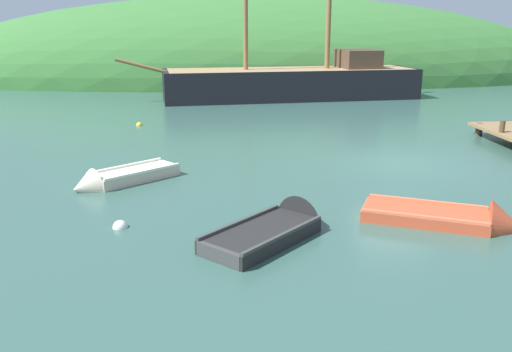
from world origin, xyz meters
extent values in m
plane|color=#33564C|center=(0.00, 0.00, 0.00)|extent=(120.00, 120.00, 0.00)
cylinder|color=#4F3D27|center=(4.89, 4.20, -0.05)|extent=(0.28, 0.28, 1.10)
cylinder|color=#4F3D27|center=(4.79, 2.27, 0.73)|extent=(0.20, 0.20, 0.45)
ellipsoid|color=#387033|center=(-2.60, 29.43, 0.00)|extent=(55.56, 19.93, 13.46)
cube|color=black|center=(-1.34, 16.13, 0.50)|extent=(15.78, 5.82, 2.61)
cube|color=#997A51|center=(-1.34, 16.13, 1.76)|extent=(15.13, 5.43, 0.10)
cylinder|color=olive|center=(-10.18, 15.06, 2.11)|extent=(2.95, 0.55, 0.97)
cylinder|color=olive|center=(0.95, 16.41, 5.79)|extent=(0.30, 0.30, 7.98)
cube|color=#4C3828|center=(2.94, 16.65, 2.36)|extent=(2.52, 3.04, 1.10)
cube|color=#C64C2D|center=(-1.13, -5.42, 0.07)|extent=(3.07, 2.30, 0.38)
cone|color=#C64C2D|center=(0.46, -6.15, 0.07)|extent=(1.13, 1.37, 1.18)
cube|color=#FF6E48|center=(-2.36, -4.85, 0.13)|extent=(0.58, 1.07, 0.27)
cube|color=#FF6E48|center=(-0.68, -5.62, 0.20)|extent=(0.64, 1.12, 0.05)
cube|color=#FF6E48|center=(-1.58, -5.21, 0.20)|extent=(0.64, 1.12, 0.05)
cube|color=#FF6E48|center=(-1.37, -5.95, 0.29)|extent=(2.53, 1.22, 0.07)
cube|color=#FF6E48|center=(-0.89, -4.89, 0.29)|extent=(2.53, 1.22, 0.07)
cube|color=black|center=(-5.05, -6.41, 0.09)|extent=(2.76, 2.80, 0.42)
cone|color=black|center=(-3.89, -5.20, 0.09)|extent=(1.32, 1.31, 1.19)
cube|color=#3B3B3B|center=(-5.94, -7.34, 0.15)|extent=(0.90, 0.87, 0.29)
cube|color=#3B3B3B|center=(-4.73, -6.07, 0.24)|extent=(0.96, 0.93, 0.05)
cube|color=#3B3B3B|center=(-5.37, -6.75, 0.24)|extent=(0.96, 0.93, 0.05)
cube|color=#3B3B3B|center=(-4.63, -6.82, 0.33)|extent=(1.87, 1.95, 0.07)
cube|color=#3B3B3B|center=(-5.47, -6.00, 0.33)|extent=(1.87, 1.95, 0.07)
cube|color=beige|center=(-8.39, -1.41, 0.09)|extent=(2.62, 2.43, 0.43)
cone|color=beige|center=(-9.62, -2.44, 0.09)|extent=(1.12, 1.16, 0.97)
cube|color=white|center=(-7.44, -0.62, 0.16)|extent=(0.68, 0.78, 0.30)
cube|color=white|center=(-8.73, -1.70, 0.25)|extent=(0.74, 0.84, 0.05)
cube|color=white|center=(-8.04, -1.12, 0.25)|extent=(0.74, 0.84, 0.05)
cube|color=white|center=(-8.69, -1.05, 0.34)|extent=(1.98, 1.68, 0.07)
cube|color=white|center=(-8.08, -1.77, 0.34)|extent=(1.98, 1.68, 0.07)
sphere|color=yellow|center=(-9.43, 7.56, 0.00)|extent=(0.29, 0.29, 0.29)
sphere|color=white|center=(-8.17, -5.32, 0.00)|extent=(0.34, 0.34, 0.34)
camera|label=1|loc=(-5.96, -16.92, 4.45)|focal=37.76mm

